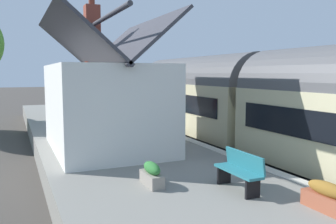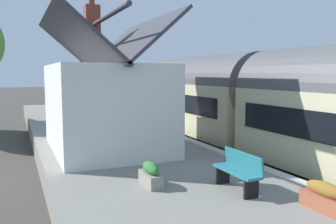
{
  "view_description": "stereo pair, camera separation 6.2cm",
  "coord_description": "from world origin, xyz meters",
  "px_view_note": "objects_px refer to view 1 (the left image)",
  "views": [
    {
      "loc": [
        -15.43,
        7.6,
        3.51
      ],
      "look_at": [
        -1.64,
        1.5,
        1.84
      ],
      "focal_mm": 37.67,
      "sensor_mm": 36.0,
      "label": 1
    },
    {
      "loc": [
        -15.46,
        7.54,
        3.51
      ],
      "look_at": [
        -1.64,
        1.5,
        1.84
      ],
      "focal_mm": 37.67,
      "sensor_mm": 36.0,
      "label": 2
    }
  ],
  "objects_px": {
    "bench_mid_platform": "(101,109)",
    "planter_bench_left": "(328,198)",
    "station_sign_board": "(170,109)",
    "bench_near_building": "(240,170)",
    "planter_corner_building": "(123,114)",
    "planter_edge_near": "(152,174)",
    "bench_platform_end": "(108,113)",
    "station_building": "(105,103)",
    "lamp_post_platform": "(113,76)",
    "train": "(256,107)"
  },
  "relations": [
    {
      "from": "station_building",
      "to": "planter_edge_near",
      "type": "bearing_deg",
      "value": 179.54
    },
    {
      "from": "bench_platform_end",
      "to": "lamp_post_platform",
      "type": "distance_m",
      "value": 4.38
    },
    {
      "from": "bench_platform_end",
      "to": "train",
      "type": "bearing_deg",
      "value": -154.72
    },
    {
      "from": "planter_edge_near",
      "to": "planter_corner_building",
      "type": "bearing_deg",
      "value": -13.14
    },
    {
      "from": "planter_edge_near",
      "to": "station_sign_board",
      "type": "bearing_deg",
      "value": -27.99
    },
    {
      "from": "bench_near_building",
      "to": "planter_bench_left",
      "type": "xyz_separation_m",
      "value": [
        -1.74,
        -0.8,
        -0.2
      ]
    },
    {
      "from": "train",
      "to": "planter_corner_building",
      "type": "height_order",
      "value": "train"
    },
    {
      "from": "bench_platform_end",
      "to": "bench_near_building",
      "type": "relative_size",
      "value": 1.01
    },
    {
      "from": "station_sign_board",
      "to": "station_building",
      "type": "bearing_deg",
      "value": 108.92
    },
    {
      "from": "train",
      "to": "lamp_post_platform",
      "type": "relative_size",
      "value": 5.19
    },
    {
      "from": "station_sign_board",
      "to": "planter_corner_building",
      "type": "bearing_deg",
      "value": 3.82
    },
    {
      "from": "lamp_post_platform",
      "to": "station_sign_board",
      "type": "height_order",
      "value": "lamp_post_platform"
    },
    {
      "from": "bench_platform_end",
      "to": "lamp_post_platform",
      "type": "height_order",
      "value": "lamp_post_platform"
    },
    {
      "from": "planter_edge_near",
      "to": "station_sign_board",
      "type": "distance_m",
      "value": 6.44
    },
    {
      "from": "station_building",
      "to": "lamp_post_platform",
      "type": "xyz_separation_m",
      "value": [
        10.29,
        -3.08,
        0.83
      ]
    },
    {
      "from": "station_building",
      "to": "planter_edge_near",
      "type": "distance_m",
      "value": 4.81
    },
    {
      "from": "lamp_post_platform",
      "to": "bench_near_building",
      "type": "bearing_deg",
      "value": 175.0
    },
    {
      "from": "station_building",
      "to": "planter_corner_building",
      "type": "relative_size",
      "value": 7.7
    },
    {
      "from": "station_building",
      "to": "bench_mid_platform",
      "type": "bearing_deg",
      "value": -12.13
    },
    {
      "from": "bench_platform_end",
      "to": "bench_near_building",
      "type": "xyz_separation_m",
      "value": [
        -12.36,
        0.08,
        0.0
      ]
    },
    {
      "from": "train",
      "to": "bench_platform_end",
      "type": "bearing_deg",
      "value": 25.28
    },
    {
      "from": "station_building",
      "to": "planter_bench_left",
      "type": "bearing_deg",
      "value": -161.68
    },
    {
      "from": "train",
      "to": "bench_platform_end",
      "type": "distance_m",
      "value": 8.84
    },
    {
      "from": "bench_near_building",
      "to": "planter_edge_near",
      "type": "bearing_deg",
      "value": 56.53
    },
    {
      "from": "train",
      "to": "station_sign_board",
      "type": "relative_size",
      "value": 11.6
    },
    {
      "from": "train",
      "to": "station_sign_board",
      "type": "bearing_deg",
      "value": 47.42
    },
    {
      "from": "planter_bench_left",
      "to": "station_building",
      "type": "bearing_deg",
      "value": 18.32
    },
    {
      "from": "bench_platform_end",
      "to": "station_sign_board",
      "type": "relative_size",
      "value": 0.9
    },
    {
      "from": "train",
      "to": "bench_near_building",
      "type": "distance_m",
      "value": 5.91
    },
    {
      "from": "bench_mid_platform",
      "to": "planter_edge_near",
      "type": "relative_size",
      "value": 1.59
    },
    {
      "from": "lamp_post_platform",
      "to": "planter_bench_left",
      "type": "bearing_deg",
      "value": 178.08
    },
    {
      "from": "bench_mid_platform",
      "to": "lamp_post_platform",
      "type": "bearing_deg",
      "value": -40.87
    },
    {
      "from": "planter_corner_building",
      "to": "planter_bench_left",
      "type": "xyz_separation_m",
      "value": [
        -14.09,
        0.1,
        -0.11
      ]
    },
    {
      "from": "bench_platform_end",
      "to": "bench_near_building",
      "type": "height_order",
      "value": "same"
    },
    {
      "from": "bench_mid_platform",
      "to": "bench_near_building",
      "type": "xyz_separation_m",
      "value": [
        -14.7,
        0.25,
        0.0
      ]
    },
    {
      "from": "bench_platform_end",
      "to": "planter_corner_building",
      "type": "bearing_deg",
      "value": -90.87
    },
    {
      "from": "station_sign_board",
      "to": "planter_edge_near",
      "type": "bearing_deg",
      "value": 152.01
    },
    {
      "from": "bench_near_building",
      "to": "planter_bench_left",
      "type": "distance_m",
      "value": 1.93
    },
    {
      "from": "bench_platform_end",
      "to": "bench_mid_platform",
      "type": "bearing_deg",
      "value": -4.17
    },
    {
      "from": "train",
      "to": "bench_platform_end",
      "type": "relative_size",
      "value": 12.84
    },
    {
      "from": "bench_mid_platform",
      "to": "planter_bench_left",
      "type": "height_order",
      "value": "bench_mid_platform"
    },
    {
      "from": "bench_near_building",
      "to": "planter_corner_building",
      "type": "bearing_deg",
      "value": -4.19
    },
    {
      "from": "bench_platform_end",
      "to": "planter_corner_building",
      "type": "height_order",
      "value": "bench_platform_end"
    },
    {
      "from": "bench_mid_platform",
      "to": "planter_bench_left",
      "type": "distance_m",
      "value": 16.46
    },
    {
      "from": "bench_mid_platform",
      "to": "station_sign_board",
      "type": "bearing_deg",
      "value": -172.61
    },
    {
      "from": "station_sign_board",
      "to": "planter_bench_left",
      "type": "bearing_deg",
      "value": 176.82
    },
    {
      "from": "lamp_post_platform",
      "to": "station_sign_board",
      "type": "xyz_separation_m",
      "value": [
        -9.28,
        0.12,
        -1.28
      ]
    },
    {
      "from": "train",
      "to": "planter_edge_near",
      "type": "relative_size",
      "value": 20.61
    },
    {
      "from": "bench_near_building",
      "to": "planter_corner_building",
      "type": "relative_size",
      "value": 1.81
    },
    {
      "from": "planter_corner_building",
      "to": "planter_bench_left",
      "type": "height_order",
      "value": "planter_corner_building"
    }
  ]
}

